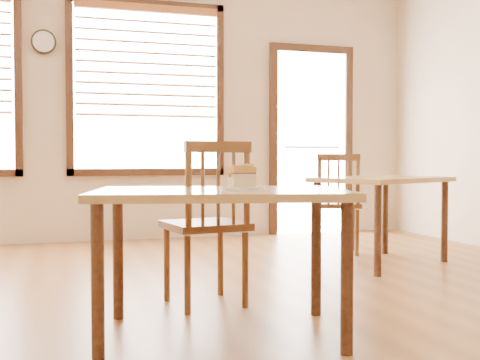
% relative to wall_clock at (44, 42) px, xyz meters
% --- Properties ---
extents(ground, '(8.00, 8.00, 0.00)m').
position_rel_wall_clock_xyz_m(ground, '(0.80, -3.96, -2.15)').
color(ground, brown).
extents(window_right, '(1.76, 0.10, 1.96)m').
position_rel_wall_clock_xyz_m(window_right, '(1.10, 0.01, -0.34)').
color(window_right, white).
rests_on(window_right, room_shell).
extents(entry_door, '(1.08, 0.06, 2.29)m').
position_rel_wall_clock_xyz_m(entry_door, '(3.10, 0.02, -0.95)').
color(entry_door, white).
rests_on(entry_door, ground).
extents(wall_clock, '(0.26, 0.05, 0.26)m').
position_rel_wall_clock_xyz_m(wall_clock, '(0.00, 0.00, 0.00)').
color(wall_clock, black).
rests_on(wall_clock, room_shell).
extents(cafe_table_main, '(1.43, 1.11, 0.75)m').
position_rel_wall_clock_xyz_m(cafe_table_main, '(0.92, -3.79, -1.49)').
color(cafe_table_main, '#A77C41').
rests_on(cafe_table_main, ground).
extents(cafe_chair_main, '(0.52, 0.52, 1.02)m').
position_rel_wall_clock_xyz_m(cafe_chair_main, '(1.00, -3.17, -1.63)').
color(cafe_chair_main, brown).
rests_on(cafe_chair_main, ground).
extents(cafe_table_second, '(1.35, 1.16, 0.75)m').
position_rel_wall_clock_xyz_m(cafe_table_second, '(2.80, -2.17, -1.51)').
color(cafe_table_second, '#A77C41').
rests_on(cafe_table_second, ground).
extents(cafe_chair_second, '(0.56, 0.56, 0.96)m').
position_rel_wall_clock_xyz_m(cafe_chair_second, '(2.68, -1.54, -1.66)').
color(cafe_chair_second, brown).
rests_on(cafe_chair_second, ground).
extents(plate, '(0.22, 0.22, 0.02)m').
position_rel_wall_clock_xyz_m(plate, '(1.00, -3.89, -1.39)').
color(plate, white).
rests_on(plate, cafe_table_main).
extents(cake_slice, '(0.14, 0.10, 0.12)m').
position_rel_wall_clock_xyz_m(cake_slice, '(1.00, -3.89, -1.33)').
color(cake_slice, tan).
rests_on(cake_slice, plate).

